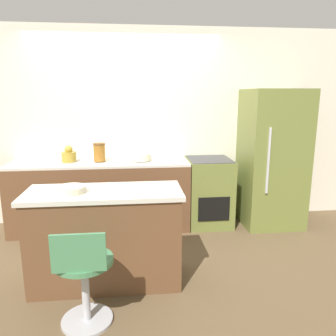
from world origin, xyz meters
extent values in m
plane|color=brown|center=(0.00, 0.00, 0.00)|extent=(14.00, 14.00, 0.00)
cube|color=silver|center=(0.00, 0.65, 1.30)|extent=(8.00, 0.06, 2.60)
cube|color=brown|center=(-0.34, 0.32, 0.43)|extent=(2.26, 0.60, 0.86)
cube|color=beige|center=(-0.34, 0.32, 0.88)|extent=(2.26, 0.60, 0.03)
cube|color=#9EA3A8|center=(-0.74, 0.32, 0.90)|extent=(0.44, 0.33, 0.01)
cube|color=brown|center=(-0.18, -0.99, 0.43)|extent=(1.34, 0.53, 0.85)
cube|color=beige|center=(-0.18, -0.99, 0.87)|extent=(1.39, 0.56, 0.04)
cube|color=olive|center=(1.09, 0.32, 0.45)|extent=(0.58, 0.60, 0.89)
cube|color=black|center=(1.09, 0.01, 0.31)|extent=(0.40, 0.01, 0.31)
cube|color=#333338|center=(1.09, 0.32, 0.90)|extent=(0.55, 0.57, 0.01)
cube|color=olive|center=(1.92, 0.26, 0.90)|extent=(0.76, 0.72, 1.80)
cube|color=silver|center=(1.71, -0.11, 0.95)|extent=(0.02, 0.02, 0.81)
cylinder|color=#B7B7BC|center=(-0.30, -1.55, 0.01)|extent=(0.40, 0.40, 0.02)
cylinder|color=#B7B7BC|center=(-0.30, -1.55, 0.25)|extent=(0.06, 0.06, 0.50)
cylinder|color=#478456|center=(-0.30, -1.55, 0.52)|extent=(0.44, 0.44, 0.04)
cube|color=#478456|center=(-0.30, -1.73, 0.68)|extent=(0.37, 0.02, 0.28)
cylinder|color=#B29333|center=(-0.72, 0.33, 0.97)|extent=(0.18, 0.18, 0.13)
sphere|color=#B29333|center=(-0.72, 0.33, 1.06)|extent=(0.10, 0.10, 0.10)
cylinder|color=beige|center=(0.19, 0.33, 0.94)|extent=(0.25, 0.25, 0.08)
cylinder|color=#9E6623|center=(-0.34, 0.33, 1.01)|extent=(0.15, 0.15, 0.21)
cylinder|color=brown|center=(-0.34, 0.33, 1.12)|extent=(0.15, 0.15, 0.02)
cylinder|color=beige|center=(-0.46, -1.02, 0.92)|extent=(0.26, 0.26, 0.06)
camera|label=1|loc=(0.09, -3.83, 1.73)|focal=35.00mm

